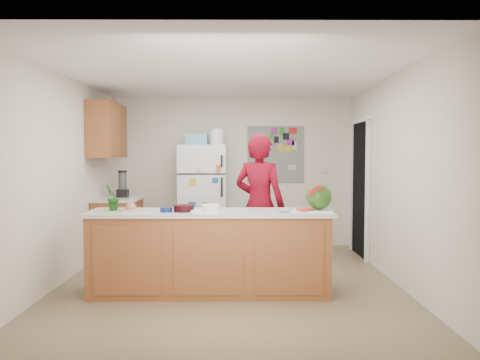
{
  "coord_description": "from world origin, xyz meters",
  "views": [
    {
      "loc": [
        0.1,
        -5.64,
        1.53
      ],
      "look_at": [
        0.14,
        0.2,
        1.23
      ],
      "focal_mm": 35.0,
      "sensor_mm": 36.0,
      "label": 1
    }
  ],
  "objects_px": {
    "refrigerator": "(203,198)",
    "person": "(260,205)",
    "watermelon": "(319,197)",
    "cherry_bowl": "(184,208)"
  },
  "relations": [
    {
      "from": "refrigerator",
      "to": "cherry_bowl",
      "type": "relative_size",
      "value": 7.63
    },
    {
      "from": "watermelon",
      "to": "cherry_bowl",
      "type": "relative_size",
      "value": 1.26
    },
    {
      "from": "watermelon",
      "to": "cherry_bowl",
      "type": "height_order",
      "value": "watermelon"
    },
    {
      "from": "watermelon",
      "to": "cherry_bowl",
      "type": "distance_m",
      "value": 1.5
    },
    {
      "from": "cherry_bowl",
      "to": "refrigerator",
      "type": "bearing_deg",
      "value": 89.32
    },
    {
      "from": "cherry_bowl",
      "to": "person",
      "type": "bearing_deg",
      "value": 42.71
    },
    {
      "from": "refrigerator",
      "to": "watermelon",
      "type": "bearing_deg",
      "value": -58.21
    },
    {
      "from": "refrigerator",
      "to": "watermelon",
      "type": "xyz_separation_m",
      "value": [
        1.46,
        -2.36,
        0.22
      ]
    },
    {
      "from": "refrigerator",
      "to": "person",
      "type": "xyz_separation_m",
      "value": [
        0.84,
        -1.64,
        0.05
      ]
    },
    {
      "from": "refrigerator",
      "to": "person",
      "type": "relative_size",
      "value": 0.94
    }
  ]
}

